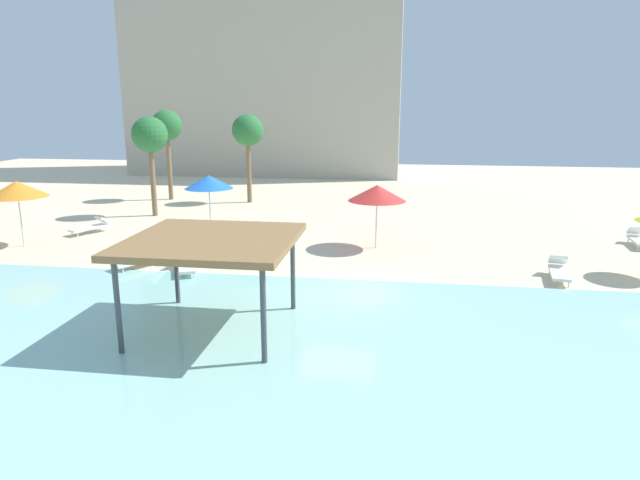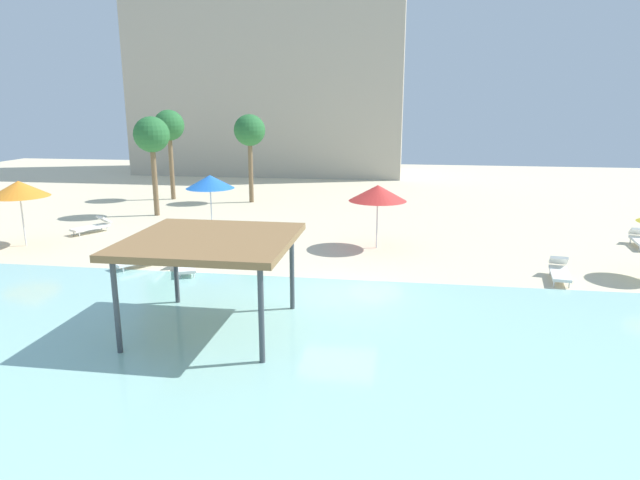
# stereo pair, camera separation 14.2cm
# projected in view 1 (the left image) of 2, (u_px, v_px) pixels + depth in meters

# --- Properties ---
(ground_plane) EXTENTS (80.00, 80.00, 0.00)m
(ground_plane) POSITION_uv_depth(u_px,v_px,m) (339.00, 295.00, 18.08)
(ground_plane) COLOR beige
(lagoon_water) EXTENTS (44.00, 13.50, 0.04)m
(lagoon_water) POSITION_uv_depth(u_px,v_px,m) (314.00, 368.00, 13.03)
(lagoon_water) COLOR #99D1C6
(lagoon_water) RESTS_ON ground
(shade_pavilion) EXTENTS (4.31, 4.31, 2.60)m
(shade_pavilion) POSITION_uv_depth(u_px,v_px,m) (212.00, 243.00, 14.70)
(shade_pavilion) COLOR #42474C
(shade_pavilion) RESTS_ON ground
(beach_umbrella_blue_0) EXTENTS (2.31, 2.31, 2.68)m
(beach_umbrella_blue_0) POSITION_uv_depth(u_px,v_px,m) (209.00, 182.00, 26.62)
(beach_umbrella_blue_0) COLOR silver
(beach_umbrella_blue_0) RESTS_ON ground
(beach_umbrella_red_1) EXTENTS (2.43, 2.43, 2.70)m
(beach_umbrella_red_1) POSITION_uv_depth(u_px,v_px,m) (377.00, 193.00, 23.37)
(beach_umbrella_red_1) COLOR silver
(beach_umbrella_red_1) RESTS_ON ground
(beach_umbrella_orange_3) EXTENTS (2.44, 2.44, 2.83)m
(beach_umbrella_orange_3) POSITION_uv_depth(u_px,v_px,m) (17.00, 189.00, 23.55)
(beach_umbrella_orange_3) COLOR silver
(beach_umbrella_orange_3) RESTS_ON ground
(lounge_chair_0) EXTENTS (0.80, 1.95, 0.74)m
(lounge_chair_0) POSITION_uv_depth(u_px,v_px,m) (639.00, 238.00, 24.16)
(lounge_chair_0) COLOR white
(lounge_chair_0) RESTS_ON ground
(lounge_chair_1) EXTENTS (1.43, 1.95, 0.74)m
(lounge_chair_1) POSITION_uv_depth(u_px,v_px,m) (92.00, 226.00, 26.58)
(lounge_chair_1) COLOR white
(lounge_chair_1) RESTS_ON ground
(lounge_chair_2) EXTENTS (1.54, 1.91, 0.74)m
(lounge_chair_2) POSITION_uv_depth(u_px,v_px,m) (141.00, 259.00, 21.04)
(lounge_chair_2) COLOR white
(lounge_chair_2) RESTS_ON ground
(lounge_chair_3) EXTENTS (0.88, 1.96, 0.74)m
(lounge_chair_3) POSITION_uv_depth(u_px,v_px,m) (559.00, 270.00, 19.61)
(lounge_chair_3) COLOR white
(lounge_chair_3) RESTS_ON ground
(lounge_chair_4) EXTENTS (1.30, 1.98, 0.74)m
(lounge_chair_4) POSITION_uv_depth(u_px,v_px,m) (186.00, 263.00, 20.44)
(lounge_chair_4) COLOR white
(lounge_chair_4) RESTS_ON ground
(palm_tree_0) EXTENTS (1.90, 1.90, 5.61)m
(palm_tree_0) POSITION_uv_depth(u_px,v_px,m) (167.00, 127.00, 34.83)
(palm_tree_0) COLOR brown
(palm_tree_0) RESTS_ON ground
(palm_tree_1) EXTENTS (1.90, 1.90, 5.33)m
(palm_tree_1) POSITION_uv_depth(u_px,v_px,m) (150.00, 136.00, 29.73)
(palm_tree_1) COLOR brown
(palm_tree_1) RESTS_ON ground
(palm_tree_2) EXTENTS (1.90, 1.90, 5.36)m
(palm_tree_2) POSITION_uv_depth(u_px,v_px,m) (248.00, 132.00, 33.85)
(palm_tree_2) COLOR brown
(palm_tree_2) RESTS_ON ground
(hotel_block_0) EXTENTS (22.78, 8.57, 18.18)m
(hotel_block_0) POSITION_uv_depth(u_px,v_px,m) (268.00, 66.00, 48.04)
(hotel_block_0) COLOR #B2A893
(hotel_block_0) RESTS_ON ground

